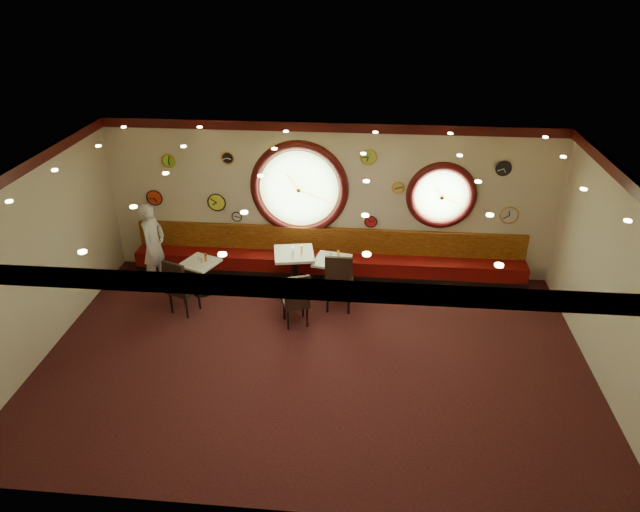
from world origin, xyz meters
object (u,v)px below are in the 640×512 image
at_px(table_a, 201,273).
at_px(condiment_b_pepper, 293,252).
at_px(chair_a, 179,284).
at_px(condiment_c_pepper, 332,259).
at_px(table_c, 332,272).
at_px(waiter, 154,244).
at_px(condiment_b_bottle, 302,249).
at_px(condiment_a_salt, 199,259).
at_px(condiment_a_bottle, 205,258).
at_px(chair_c, 339,279).
at_px(condiment_c_salt, 331,256).
at_px(condiment_c_bottle, 338,253).
at_px(condiment_b_salt, 293,250).
at_px(chair_b, 296,297).
at_px(table_b, 294,267).
at_px(condiment_a_pepper, 201,261).

relative_size(table_a, condiment_b_pepper, 8.01).
height_order(chair_a, condiment_c_pepper, chair_a).
height_order(table_c, waiter, waiter).
distance_m(table_a, condiment_b_bottle, 2.04).
distance_m(condiment_a_salt, condiment_b_pepper, 1.84).
bearing_deg(condiment_a_bottle, chair_a, -109.37).
bearing_deg(chair_a, waiter, 150.23).
xyz_separation_m(chair_c, condiment_c_salt, (-0.21, 0.74, 0.09)).
bearing_deg(condiment_a_bottle, condiment_c_pepper, 3.67).
bearing_deg(chair_a, condiment_b_pepper, 49.04).
bearing_deg(condiment_b_pepper, condiment_a_bottle, -173.89).
distance_m(table_c, condiment_c_bottle, 0.39).
bearing_deg(chair_c, chair_a, -170.93).
relative_size(table_a, condiment_b_salt, 7.20).
xyz_separation_m(table_c, chair_b, (-0.54, -1.23, 0.15)).
distance_m(chair_a, condiment_b_salt, 2.24).
distance_m(chair_c, condiment_b_pepper, 1.14).
distance_m(chair_b, waiter, 3.31).
xyz_separation_m(condiment_b_salt, condiment_b_bottle, (0.17, 0.02, 0.02)).
height_order(table_a, table_c, table_c).
xyz_separation_m(table_b, chair_c, (0.92, -0.68, 0.16)).
relative_size(table_b, condiment_a_salt, 10.12).
relative_size(chair_a, waiter, 0.40).
xyz_separation_m(condiment_c_salt, condiment_b_bottle, (-0.57, -0.03, 0.13)).
bearing_deg(table_b, chair_a, -152.01).
relative_size(condiment_a_bottle, waiter, 0.10).
xyz_separation_m(table_c, condiment_c_pepper, (0.00, -0.07, 0.31)).
relative_size(condiment_b_salt, condiment_c_salt, 1.22).
relative_size(condiment_b_salt, condiment_c_pepper, 1.26).
height_order(chair_a, condiment_a_salt, chair_a).
bearing_deg(waiter, condiment_b_salt, -80.36).
bearing_deg(condiment_a_pepper, chair_c, -7.77).
bearing_deg(condiment_a_salt, condiment_b_bottle, 7.69).
distance_m(table_a, table_c, 2.57).
relative_size(condiment_b_pepper, condiment_c_bottle, 0.63).
bearing_deg(chair_c, condiment_b_bottle, 139.47).
height_order(condiment_a_pepper, condiment_c_bottle, condiment_c_bottle).
distance_m(chair_a, waiter, 1.40).
xyz_separation_m(table_b, condiment_b_bottle, (0.15, 0.02, 0.38)).
bearing_deg(condiment_c_bottle, table_c, -134.35).
xyz_separation_m(table_a, condiment_b_bottle, (1.96, 0.30, 0.47)).
bearing_deg(chair_c, condiment_a_salt, 172.82).
bearing_deg(condiment_b_salt, condiment_a_bottle, -171.24).
distance_m(table_c, chair_a, 2.92).
relative_size(table_c, condiment_a_salt, 8.88).
distance_m(condiment_a_salt, condiment_c_salt, 2.58).
distance_m(condiment_a_salt, condiment_c_bottle, 2.73).
bearing_deg(condiment_a_salt, condiment_b_pepper, 5.48).
relative_size(condiment_b_pepper, waiter, 0.06).
relative_size(table_b, condiment_c_bottle, 5.42).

